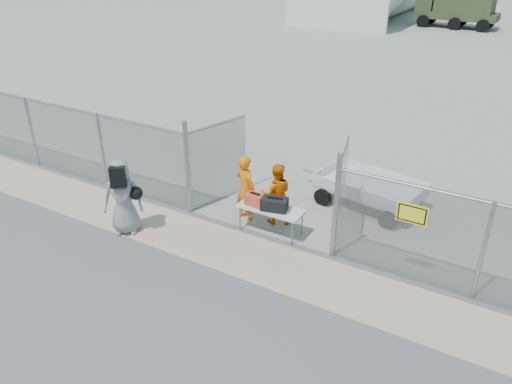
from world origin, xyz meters
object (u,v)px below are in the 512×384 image
Objects in this scene: security_worker_left at (246,188)px; utility_trailer at (369,191)px; folding_table at (271,220)px; visitor at (123,197)px; security_worker_right at (276,194)px.

utility_trailer is at bearing -117.83° from security_worker_left.
visitor reaches higher than folding_table.
utility_trailer reaches higher than folding_table.
security_worker_left reaches higher than security_worker_right.
security_worker_left is 3.37m from utility_trailer.
security_worker_left is 0.92× the size of visitor.
visitor is (-3.06, -1.74, 0.61)m from folding_table.
folding_table is 0.46× the size of utility_trailer.
folding_table is at bearing -4.82° from visitor.
visitor is (-2.94, -2.24, 0.15)m from security_worker_right.
utility_trailer is (1.60, 2.52, 0.09)m from folding_table.
security_worker_right is 2.68m from utility_trailer.
visitor reaches higher than security_worker_right.
security_worker_right is (0.75, 0.23, -0.07)m from security_worker_left.
folding_table is 2.99m from utility_trailer.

